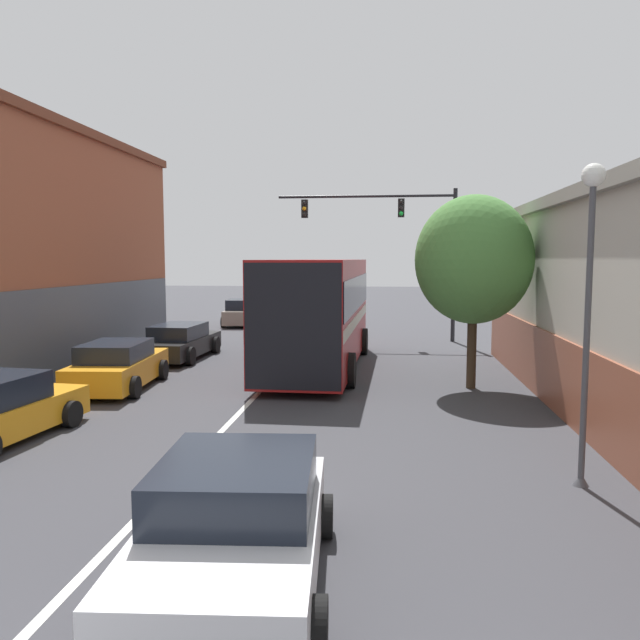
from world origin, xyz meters
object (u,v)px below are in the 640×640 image
(parked_car_left_mid, at_px, (243,313))
(street_tree_near, at_px, (474,260))
(traffic_signal_gantry, at_px, (402,232))
(street_lamp, at_px, (589,286))
(hatchback_foreground, at_px, (235,526))
(parked_car_left_far, at_px, (181,342))
(bus, at_px, (319,308))
(parked_car_left_distant, at_px, (118,366))

(parked_car_left_mid, height_order, street_tree_near, street_tree_near)
(traffic_signal_gantry, xyz_separation_m, street_lamp, (2.51, -17.64, -1.60))
(hatchback_foreground, height_order, street_lamp, street_lamp)
(parked_car_left_far, bearing_deg, street_lamp, -135.99)
(bus, xyz_separation_m, street_lamp, (5.39, -10.38, 1.20))
(traffic_signal_gantry, bearing_deg, parked_car_left_far, -143.94)
(bus, relative_size, street_lamp, 1.98)
(bus, bearing_deg, parked_car_left_mid, 24.71)
(parked_car_left_far, bearing_deg, traffic_signal_gantry, -52.05)
(hatchback_foreground, distance_m, parked_car_left_mid, 27.52)
(parked_car_left_far, bearing_deg, parked_car_left_distant, -178.25)
(bus, distance_m, traffic_signal_gantry, 8.29)
(bus, xyz_separation_m, parked_car_left_mid, (-5.59, 12.90, -1.34))
(hatchback_foreground, bearing_deg, street_tree_near, -23.96)
(bus, relative_size, parked_car_left_mid, 2.43)
(parked_car_left_far, xyz_separation_m, parked_car_left_distant, (-0.01, -5.30, 0.02))
(parked_car_left_distant, bearing_deg, parked_car_left_mid, -3.09)
(street_lamp, bearing_deg, traffic_signal_gantry, 98.11)
(hatchback_foreground, distance_m, street_lamp, 6.49)
(parked_car_left_distant, height_order, traffic_signal_gantry, traffic_signal_gantry)
(parked_car_left_far, height_order, street_lamp, street_lamp)
(parked_car_left_far, height_order, street_tree_near, street_tree_near)
(hatchback_foreground, distance_m, traffic_signal_gantry, 21.69)
(parked_car_left_far, relative_size, street_tree_near, 0.85)
(traffic_signal_gantry, distance_m, street_tree_near, 10.28)
(bus, bearing_deg, traffic_signal_gantry, -20.36)
(parked_car_left_distant, distance_m, traffic_signal_gantry, 14.45)
(bus, relative_size, parked_car_left_distant, 2.35)
(hatchback_foreground, relative_size, parked_car_left_distant, 0.95)
(street_lamp, bearing_deg, hatchback_foreground, -143.70)
(hatchback_foreground, xyz_separation_m, traffic_signal_gantry, (2.29, 21.17, 4.17))
(parked_car_left_distant, height_order, street_tree_near, street_tree_near)
(bus, distance_m, hatchback_foreground, 13.99)
(parked_car_left_mid, xyz_separation_m, traffic_signal_gantry, (8.47, -5.65, 4.14))
(street_lamp, bearing_deg, bus, 117.45)
(bus, distance_m, street_lamp, 11.76)
(bus, xyz_separation_m, traffic_signal_gantry, (2.88, 7.26, 2.80))
(parked_car_left_distant, xyz_separation_m, street_tree_near, (9.87, 1.14, 2.96))
(parked_car_left_mid, relative_size, parked_car_left_distant, 0.97)
(street_tree_near, bearing_deg, parked_car_left_mid, 123.08)
(parked_car_left_distant, bearing_deg, parked_car_left_far, -4.44)
(traffic_signal_gantry, distance_m, street_lamp, 17.89)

